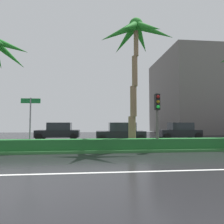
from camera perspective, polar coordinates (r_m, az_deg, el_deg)
ground_plane at (r=13.87m, az=-15.55°, el=-10.40°), size 90.00×42.00×0.10m
near_lane_divider_stripe at (r=7.18m, az=-25.80°, el=-16.65°), size 81.00×0.14×0.01m
median_strip at (r=12.88m, az=-16.34°, el=-10.39°), size 85.50×4.00×0.15m
median_hedge at (r=11.47m, az=-17.64°, el=-9.37°), size 76.50×0.70×0.60m
palm_tree_centre_left at (r=13.13m, az=7.15°, el=19.79°), size 4.92×4.52×8.38m
traffic_signal_median_right at (r=11.68m, az=13.53°, el=0.54°), size 0.28×0.43×3.35m
street_name_sign at (r=11.85m, az=-23.43°, el=-1.17°), size 1.10×0.08×3.00m
car_in_traffic_second at (r=20.11m, az=-15.82°, el=-5.63°), size 4.30×2.02×1.72m
car_in_traffic_third at (r=16.97m, az=2.69°, el=-6.21°), size 4.30×2.02×1.72m
car_in_traffic_fourth at (r=21.33m, az=19.69°, el=-5.42°), size 4.30×2.02×1.72m
building_far_right at (r=38.02m, az=29.75°, el=4.38°), size 21.12×13.70×12.93m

